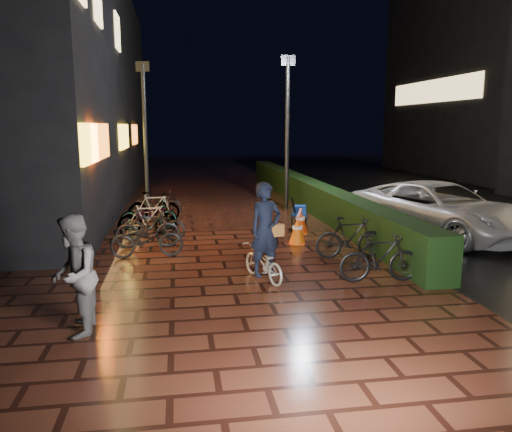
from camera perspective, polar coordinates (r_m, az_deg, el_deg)
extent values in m
plane|color=#381911|center=(10.75, -0.50, -5.89)|extent=(80.00, 80.00, 0.00)
cube|color=black|center=(18.73, 25.35, 0.09)|extent=(11.00, 60.00, 0.01)
cube|color=black|center=(19.00, 5.82, 2.68)|extent=(0.70, 20.00, 1.00)
imported|color=#5B5A5D|center=(7.62, -20.12, -6.41)|extent=(0.69, 0.88, 1.78)
imported|color=#B9B9BE|center=(14.49, 20.19, 0.71)|extent=(4.24, 5.83, 1.47)
cube|color=yellow|center=(11.88, -18.50, 7.86)|extent=(0.08, 2.00, 0.90)
cube|color=orange|center=(13.36, -17.46, 8.12)|extent=(0.08, 3.00, 0.90)
cube|color=yellow|center=(19.32, -14.87, 8.77)|extent=(0.08, 2.80, 0.90)
cube|color=orange|center=(24.29, -13.68, 9.06)|extent=(0.08, 2.20, 0.90)
cube|color=#FFD88C|center=(14.70, -17.66, 22.42)|extent=(0.06, 1.20, 1.20)
cube|color=#FFD88C|center=(19.09, -15.55, 19.59)|extent=(0.06, 1.20, 1.20)
cube|color=black|center=(34.26, 25.93, 15.99)|extent=(8.00, 14.00, 14.00)
cube|color=#FFD88C|center=(32.00, 19.51, 13.29)|extent=(0.06, 10.00, 1.30)
cylinder|color=black|center=(18.13, 3.57, 9.25)|extent=(0.15, 0.15, 5.35)
cube|color=black|center=(18.27, 3.67, 17.34)|extent=(0.52, 0.09, 0.36)
cylinder|color=black|center=(18.44, -12.52, 8.69)|extent=(0.17, 0.17, 5.12)
cube|color=black|center=(18.55, -12.83, 16.32)|extent=(0.49, 0.22, 0.34)
imported|color=silver|center=(9.78, 0.78, -5.36)|extent=(0.93, 1.44, 0.71)
imported|color=black|center=(9.53, 1.12, -1.56)|extent=(0.78, 0.65, 1.82)
cube|color=brown|center=(9.63, 2.26, -1.66)|extent=(0.34, 0.24, 0.23)
cone|color=#D85A0B|center=(12.85, 4.76, -1.63)|extent=(0.44, 0.44, 0.70)
cone|color=#F7430D|center=(14.12, 5.10, -0.55)|extent=(0.44, 0.44, 0.70)
cube|color=#FF410D|center=(12.92, 4.74, -3.08)|extent=(0.48, 0.48, 0.03)
cube|color=#E64F0C|center=(14.19, 5.08, -1.88)|extent=(0.48, 0.48, 0.03)
cube|color=red|center=(13.43, 4.96, 0.23)|extent=(0.51, 1.45, 0.07)
cube|color=black|center=(14.76, 4.95, 0.04)|extent=(0.59, 0.51, 0.04)
cylinder|color=black|center=(14.61, 4.17, -0.85)|extent=(0.03, 0.03, 0.36)
cylinder|color=black|center=(14.64, 5.81, -0.85)|extent=(0.03, 0.03, 0.36)
cylinder|color=black|center=(14.95, 4.09, -0.60)|extent=(0.03, 0.03, 0.36)
cylinder|color=black|center=(14.98, 5.69, -0.60)|extent=(0.03, 0.03, 0.36)
cube|color=#0D39B1|center=(14.73, 4.96, 0.66)|extent=(0.43, 0.38, 0.29)
cylinder|color=black|center=(14.58, 4.44, 0.50)|extent=(0.31, 0.33, 0.92)
imported|color=black|center=(13.94, -12.31, -0.34)|extent=(1.62, 0.53, 0.96)
imported|color=black|center=(16.85, -11.28, 1.34)|extent=(1.68, 0.65, 0.87)
imported|color=black|center=(11.73, -12.38, -2.57)|extent=(1.69, 0.68, 0.87)
imported|color=black|center=(15.98, -11.60, 1.02)|extent=(1.61, 0.48, 0.96)
imported|color=black|center=(12.62, -12.28, -1.44)|extent=(1.62, 0.53, 0.96)
imported|color=black|center=(13.37, -11.59, -0.97)|extent=(1.72, 0.81, 0.87)
imported|color=black|center=(14.90, -12.17, 0.15)|extent=(1.69, 0.69, 0.87)
imported|color=black|center=(9.94, 13.96, -4.66)|extent=(1.62, 0.53, 0.96)
imported|color=black|center=(11.59, 10.66, -2.42)|extent=(1.62, 0.50, 0.96)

